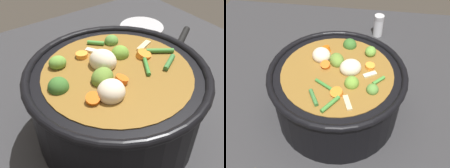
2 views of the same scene
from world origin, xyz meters
TOP-DOWN VIEW (x-y plane):
  - ground_plane at (0.00, 0.00)m, footprint 1.10×1.10m
  - cooking_pot at (0.00, 0.00)m, footprint 0.33×0.33m
  - salt_shaker at (0.10, 0.37)m, footprint 0.03×0.03m

SIDE VIEW (x-z plane):
  - ground_plane at x=0.00m, z-range 0.00..0.00m
  - salt_shaker at x=0.10m, z-range 0.00..0.08m
  - cooking_pot at x=0.00m, z-range -0.01..0.17m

